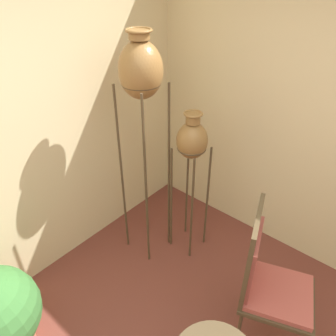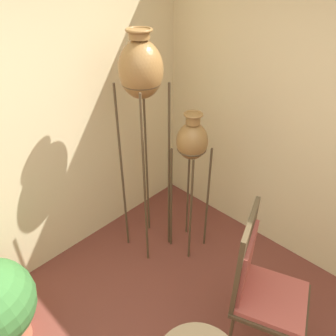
{
  "view_description": "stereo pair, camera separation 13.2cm",
  "coord_description": "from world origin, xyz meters",
  "views": [
    {
      "loc": [
        -0.7,
        -0.34,
        2.47
      ],
      "look_at": [
        1.1,
        1.2,
        0.91
      ],
      "focal_mm": 35.0,
      "sensor_mm": 36.0,
      "label": 1
    },
    {
      "loc": [
        -0.61,
        -0.44,
        2.47
      ],
      "look_at": [
        1.1,
        1.2,
        0.91
      ],
      "focal_mm": 35.0,
      "sensor_mm": 36.0,
      "label": 2
    }
  ],
  "objects": [
    {
      "name": "chair",
      "position": [
        0.82,
        0.09,
        0.65
      ],
      "size": [
        0.6,
        0.61,
        1.17
      ],
      "rotation": [
        0.0,
        0.0,
        0.36
      ],
      "color": "#473823",
      "rests_on": "ground_plane"
    },
    {
      "name": "vase_stand_tall",
      "position": [
        0.97,
        1.35,
        1.72
      ],
      "size": [
        0.33,
        0.33,
        2.04
      ],
      "color": "#473823",
      "rests_on": "ground_plane"
    },
    {
      "name": "vase_stand_medium",
      "position": [
        1.23,
        1.05,
        1.15
      ],
      "size": [
        0.26,
        0.26,
        1.43
      ],
      "color": "#473823",
      "rests_on": "ground_plane"
    }
  ]
}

